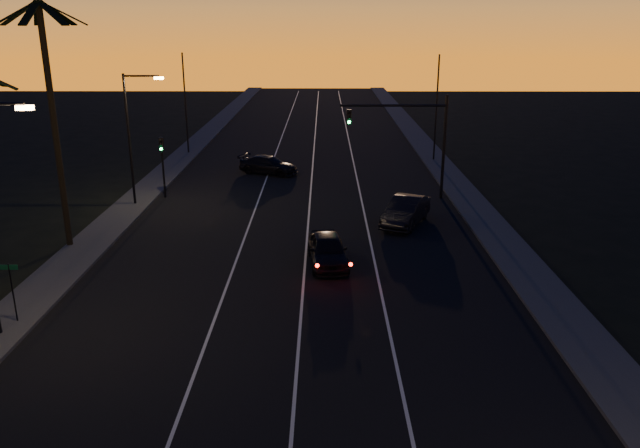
{
  "coord_description": "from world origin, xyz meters",
  "views": [
    {
      "loc": [
        1.42,
        -1.4,
        11.49
      ],
      "look_at": [
        1.27,
        23.85,
        3.32
      ],
      "focal_mm": 35.0,
      "sensor_mm": 36.0,
      "label": 1
    }
  ],
  "objects_px": {
    "lead_car": "(328,250)",
    "right_car": "(406,211)",
    "cross_car": "(268,165)",
    "signal_mast": "(410,129)"
  },
  "relations": [
    {
      "from": "lead_car",
      "to": "right_car",
      "type": "relative_size",
      "value": 0.99
    },
    {
      "from": "lead_car",
      "to": "cross_car",
      "type": "distance_m",
      "value": 20.11
    },
    {
      "from": "signal_mast",
      "to": "lead_car",
      "type": "xyz_separation_m",
      "value": [
        -5.5,
        -12.42,
        -4.01
      ]
    },
    {
      "from": "right_car",
      "to": "signal_mast",
      "type": "bearing_deg",
      "value": 82.06
    },
    {
      "from": "lead_car",
      "to": "right_car",
      "type": "height_order",
      "value": "right_car"
    },
    {
      "from": "signal_mast",
      "to": "lead_car",
      "type": "bearing_deg",
      "value": -113.9
    },
    {
      "from": "signal_mast",
      "to": "lead_car",
      "type": "height_order",
      "value": "signal_mast"
    },
    {
      "from": "signal_mast",
      "to": "lead_car",
      "type": "relative_size",
      "value": 1.38
    },
    {
      "from": "signal_mast",
      "to": "right_car",
      "type": "xyz_separation_m",
      "value": [
        -0.82,
        -5.89,
        -3.96
      ]
    },
    {
      "from": "cross_car",
      "to": "lead_car",
      "type": "bearing_deg",
      "value": -76.77
    }
  ]
}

